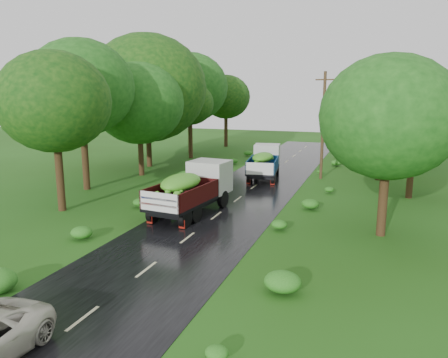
% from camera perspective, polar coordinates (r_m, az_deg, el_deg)
% --- Properties ---
extents(ground, '(120.00, 120.00, 0.00)m').
position_cam_1_polar(ground, '(17.97, -10.12, -11.60)').
color(ground, '#1E450E').
rests_on(ground, ground).
extents(road, '(6.50, 80.00, 0.02)m').
position_cam_1_polar(road, '(22.16, -3.74, -6.88)').
color(road, black).
rests_on(road, ground).
extents(road_lines, '(0.12, 69.60, 0.00)m').
position_cam_1_polar(road_lines, '(23.03, -2.76, -6.11)').
color(road_lines, '#BFB78C').
rests_on(road_lines, road).
extents(truck_near, '(3.02, 6.78, 2.76)m').
position_cam_1_polar(truck_near, '(25.16, -3.95, -0.96)').
color(truck_near, black).
rests_on(truck_near, ground).
extents(truck_far, '(2.91, 6.22, 2.52)m').
position_cam_1_polar(truck_far, '(35.21, 5.33, 2.41)').
color(truck_far, black).
rests_on(truck_far, ground).
extents(utility_pole, '(1.47, 0.25, 8.40)m').
position_cam_1_polar(utility_pole, '(35.28, 12.81, 6.94)').
color(utility_pole, '#382616').
rests_on(utility_pole, ground).
extents(trees_left, '(6.62, 34.55, 9.23)m').
position_cam_1_polar(trees_left, '(40.20, -8.89, 10.87)').
color(trees_left, black).
rests_on(trees_left, ground).
extents(trees_right, '(5.29, 31.34, 7.47)m').
position_cam_1_polar(trees_right, '(36.77, 21.30, 8.19)').
color(trees_right, black).
rests_on(trees_right, ground).
extents(shrubs, '(11.90, 44.00, 0.70)m').
position_cam_1_polar(shrubs, '(30.24, 2.94, -1.15)').
color(shrubs, '#236718').
rests_on(shrubs, ground).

